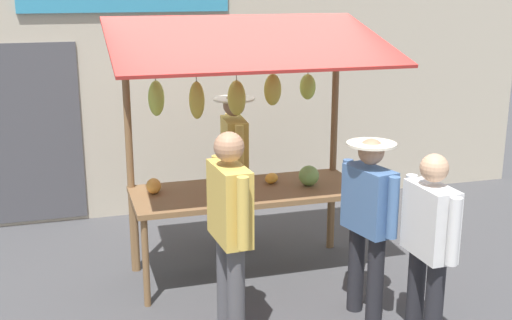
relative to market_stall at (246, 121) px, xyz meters
name	(u,v)px	position (x,y,z in m)	size (l,w,h in m)	color
ground_plane	(247,273)	(0.00, 0.04, -1.54)	(40.00, 40.00, 0.00)	#424244
street_backdrop	(194,75)	(0.06, -2.16, 0.16)	(9.00, 0.30, 3.40)	#B2A893
market_stall	(246,121)	(0.00, 0.00, 0.00)	(2.50, 1.46, 2.50)	brown
vendor_with_sunhat	(234,158)	(-0.07, -0.71, -0.54)	(0.43, 0.71, 1.68)	#232328
shopper_in_striped_shirt	(429,239)	(-0.97, 1.72, -0.63)	(0.23, 0.68, 1.58)	#232328
shopper_with_ponytail	(368,215)	(-0.74, 1.14, -0.61)	(0.41, 0.67, 1.58)	#232328
shopper_in_grey_tee	(230,221)	(0.46, 1.16, -0.53)	(0.25, 0.72, 1.72)	#4C4C51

